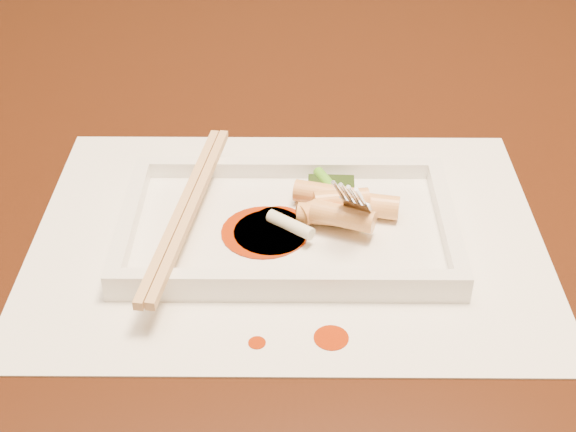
{
  "coord_description": "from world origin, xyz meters",
  "views": [
    {
      "loc": [
        0.1,
        -0.65,
        1.14
      ],
      "look_at": [
        0.1,
        -0.15,
        0.77
      ],
      "focal_mm": 50.0,
      "sensor_mm": 36.0,
      "label": 1
    }
  ],
  "objects_px": {
    "table": "(195,225)",
    "plate_base": "(288,230)",
    "chopstick_a": "(182,208)",
    "placemat": "(288,235)",
    "fork": "(382,133)"
  },
  "relations": [
    {
      "from": "placemat",
      "to": "chopstick_a",
      "type": "relative_size",
      "value": 1.76
    },
    {
      "from": "chopstick_a",
      "to": "placemat",
      "type": "bearing_deg",
      "value": 0.0
    },
    {
      "from": "plate_base",
      "to": "chopstick_a",
      "type": "relative_size",
      "value": 1.14
    },
    {
      "from": "placemat",
      "to": "plate_base",
      "type": "relative_size",
      "value": 1.54
    },
    {
      "from": "fork",
      "to": "chopstick_a",
      "type": "bearing_deg",
      "value": -173.25
    },
    {
      "from": "chopstick_a",
      "to": "fork",
      "type": "bearing_deg",
      "value": 6.75
    },
    {
      "from": "placemat",
      "to": "table",
      "type": "bearing_deg",
      "value": 122.77
    },
    {
      "from": "table",
      "to": "placemat",
      "type": "distance_m",
      "value": 0.2
    },
    {
      "from": "placemat",
      "to": "fork",
      "type": "relative_size",
      "value": 2.86
    },
    {
      "from": "plate_base",
      "to": "fork",
      "type": "height_order",
      "value": "fork"
    },
    {
      "from": "chopstick_a",
      "to": "plate_base",
      "type": "bearing_deg",
      "value": 0.0
    },
    {
      "from": "table",
      "to": "placemat",
      "type": "relative_size",
      "value": 3.5
    },
    {
      "from": "table",
      "to": "plate_base",
      "type": "height_order",
      "value": "plate_base"
    },
    {
      "from": "plate_base",
      "to": "chopstick_a",
      "type": "distance_m",
      "value": 0.08
    },
    {
      "from": "table",
      "to": "fork",
      "type": "relative_size",
      "value": 10.0
    }
  ]
}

